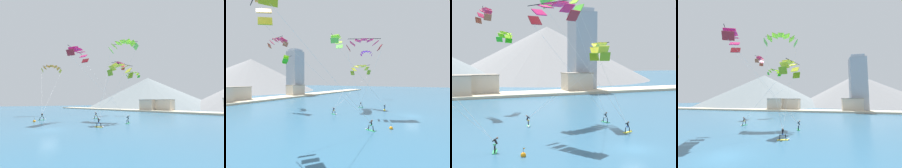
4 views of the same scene
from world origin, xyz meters
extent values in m
plane|color=#2D5B7A|center=(0.00, 0.00, 0.00)|extent=(400.00, 400.00, 0.00)
cube|color=yellow|center=(3.59, 6.81, 0.04)|extent=(1.51, 0.85, 0.07)
cylinder|color=black|center=(3.21, 6.69, 0.40)|extent=(0.25, 0.17, 0.67)
cylinder|color=black|center=(3.97, 6.93, 0.40)|extent=(0.25, 0.17, 0.67)
cube|color=blue|center=(3.59, 6.81, 0.77)|extent=(0.29, 0.33, 0.12)
cylinder|color=black|center=(3.60, 6.76, 1.08)|extent=(0.28, 0.36, 0.57)
cylinder|color=black|center=(3.47, 6.82, 1.24)|extent=(0.22, 0.48, 0.37)
cylinder|color=black|center=(3.68, 6.89, 1.24)|extent=(0.22, 0.48, 0.37)
cylinder|color=black|center=(3.52, 7.03, 1.22)|extent=(0.51, 0.19, 0.03)
sphere|color=brown|center=(3.63, 6.68, 1.45)|extent=(0.21, 0.21, 0.21)
cone|color=white|center=(4.42, 7.07, 0.10)|extent=(0.39, 0.43, 0.36)
cube|color=#33B266|center=(-14.36, 4.35, 0.04)|extent=(0.77, 1.50, 0.07)
cylinder|color=black|center=(-14.46, 3.96, 0.43)|extent=(0.17, 0.27, 0.73)
cylinder|color=black|center=(-14.27, 4.73, 0.43)|extent=(0.17, 0.27, 0.73)
cube|color=#33B266|center=(-14.36, 4.35, 0.83)|extent=(0.35, 0.30, 0.12)
cylinder|color=black|center=(-14.26, 4.32, 1.16)|extent=(0.48, 0.32, 0.62)
cylinder|color=black|center=(-14.38, 4.23, 1.34)|extent=(0.53, 0.20, 0.40)
cylinder|color=black|center=(-14.33, 4.46, 1.34)|extent=(0.53, 0.20, 0.40)
cylinder|color=black|center=(-14.53, 4.39, 1.31)|extent=(0.15, 0.51, 0.03)
sphere|color=brown|center=(-14.09, 4.28, 1.54)|extent=(0.22, 0.22, 0.22)
cone|color=white|center=(-14.16, 5.19, 0.10)|extent=(0.42, 0.38, 0.36)
cube|color=#33B266|center=(-7.65, 15.60, 0.04)|extent=(0.77, 1.50, 0.07)
cylinder|color=#231E28|center=(-7.56, 15.99, 0.43)|extent=(0.18, 0.27, 0.73)
cylinder|color=#231E28|center=(-7.75, 15.22, 0.43)|extent=(0.18, 0.27, 0.73)
cube|color=yellow|center=(-7.65, 15.60, 0.83)|extent=(0.35, 0.30, 0.12)
cylinder|color=#231E28|center=(-7.75, 15.63, 1.17)|extent=(0.47, 0.31, 0.62)
cylinder|color=#231E28|center=(-7.62, 15.72, 1.34)|extent=(0.53, 0.21, 0.40)
cylinder|color=#231E28|center=(-7.68, 15.49, 1.34)|extent=(0.53, 0.21, 0.40)
cylinder|color=black|center=(-7.48, 15.56, 1.31)|extent=(0.16, 0.51, 0.03)
sphere|color=#9E7051|center=(-7.90, 15.66, 1.55)|extent=(0.22, 0.22, 0.22)
cone|color=white|center=(-7.86, 14.76, 0.10)|extent=(0.42, 0.38, 0.36)
cube|color=#33B266|center=(4.23, 13.88, 0.04)|extent=(0.87, 1.51, 0.07)
cylinder|color=#14232D|center=(4.35, 13.51, 0.42)|extent=(0.18, 0.26, 0.70)
cylinder|color=#14232D|center=(4.11, 14.26, 0.42)|extent=(0.18, 0.26, 0.70)
cube|color=white|center=(4.23, 13.88, 0.80)|extent=(0.35, 0.30, 0.12)
cylinder|color=#14232D|center=(4.31, 13.91, 1.12)|extent=(0.43, 0.32, 0.60)
cylinder|color=#14232D|center=(4.25, 13.77, 1.29)|extent=(0.50, 0.23, 0.39)
cylinder|color=#14232D|center=(4.18, 13.99, 1.29)|extent=(0.50, 0.23, 0.39)
cylinder|color=black|center=(4.05, 13.82, 1.26)|extent=(0.19, 0.50, 0.03)
sphere|color=brown|center=(4.44, 13.95, 1.49)|extent=(0.21, 0.21, 0.21)
cone|color=white|center=(3.96, 14.71, 0.10)|extent=(0.44, 0.40, 0.36)
cube|color=#5FC33D|center=(-4.10, 17.69, 18.28)|extent=(1.61, 2.20, 1.33)
cube|color=#99E02E|center=(-3.27, 18.06, 19.29)|extent=(1.89, 2.32, 1.07)
cube|color=#99E02E|center=(-2.17, 18.51, 19.95)|extent=(2.04, 2.40, 0.70)
cube|color=#99E02E|center=(-0.91, 18.99, 20.18)|extent=(2.05, 2.43, 0.24)
cube|color=#99E02E|center=(0.36, 19.44, 19.95)|extent=(1.97, 2.41, 0.70)
cube|color=#99E02E|center=(1.49, 19.82, 19.29)|extent=(1.75, 2.36, 1.07)
cube|color=#5FC33D|center=(2.36, 20.08, 18.28)|extent=(1.42, 2.25, 1.33)
cylinder|color=black|center=(-1.23, 19.86, 20.13)|extent=(6.58, 2.95, 0.10)
cylinder|color=silver|center=(-0.43, 12.29, 9.44)|extent=(7.93, 10.56, 16.47)
cylinder|color=silver|center=(3.09, 13.59, 9.44)|extent=(0.88, 13.15, 16.47)
cube|color=#A0A014|center=(-28.42, 9.09, 15.14)|extent=(1.86, 1.18, 1.28)
cube|color=orange|center=(-28.20, 9.80, 16.06)|extent=(1.99, 1.52, 1.12)
cube|color=orange|center=(-27.79, 10.73, 16.66)|extent=(2.04, 1.76, 0.82)
cube|color=orange|center=(-27.25, 11.76, 16.87)|extent=(2.04, 1.89, 0.41)
cube|color=orange|center=(-26.63, 12.75, 16.66)|extent=(1.97, 1.92, 0.82)
cube|color=orange|center=(-26.04, 13.57, 16.06)|extent=(1.83, 1.83, 1.12)
cube|color=#A0A014|center=(-25.53, 14.12, 15.14)|extent=(1.63, 1.61, 1.28)
cylinder|color=black|center=(-27.88, 12.13, 16.74)|extent=(2.10, 5.62, 0.10)
cylinder|color=silver|center=(-21.48, 6.62, 7.96)|extent=(13.96, 4.49, 13.31)
cylinder|color=silver|center=(-19.93, 9.33, 7.96)|extent=(10.85, 9.91, 13.31)
cube|color=#729B1A|center=(3.39, 16.19, 10.15)|extent=(1.55, 0.81, 1.24)
cube|color=yellow|center=(3.25, 15.61, 11.20)|extent=(1.64, 1.23, 1.04)
cube|color=yellow|center=(3.04, 14.65, 11.91)|extent=(1.70, 1.48, 0.65)
cube|color=yellow|center=(2.80, 13.49, 12.16)|extent=(1.71, 1.53, 0.15)
cube|color=yellow|center=(2.57, 12.33, 11.91)|extent=(1.70, 1.46, 0.65)
cube|color=yellow|center=(2.39, 11.37, 11.20)|extent=(1.64, 1.19, 1.04)
cube|color=#729B1A|center=(2.29, 10.77, 10.15)|extent=(1.56, 0.76, 1.24)
cylinder|color=black|center=(3.45, 13.36, 12.18)|extent=(1.30, 5.38, 0.10)
cylinder|color=silver|center=(-2.03, 15.94, 5.43)|extent=(10.93, 0.78, 8.26)
cylinder|color=silver|center=(-2.61, 13.10, 5.43)|extent=(9.79, 4.94, 8.26)
cube|color=maroon|center=(-4.76, 5.80, 14.86)|extent=(1.92, 1.61, 1.26)
cube|color=#D41E66|center=(-5.20, 6.58, 15.82)|extent=(2.06, 1.86, 1.01)
cube|color=#D41E66|center=(-5.74, 7.59, 16.43)|extent=(2.15, 1.99, 0.65)
cube|color=#D41E66|center=(-6.31, 8.74, 16.65)|extent=(2.18, 1.99, 0.23)
cube|color=#D41E66|center=(-6.87, 9.90, 16.43)|extent=(2.17, 1.93, 0.65)
cube|color=#D41E66|center=(-7.33, 10.95, 15.82)|extent=(2.10, 1.74, 1.01)
cube|color=maroon|center=(-7.67, 11.78, 14.86)|extent=(1.98, 1.45, 1.26)
cylinder|color=black|center=(-7.02, 8.40, 16.60)|extent=(3.49, 6.06, 0.10)
cylinder|color=silver|center=(-0.27, 9.68, 7.78)|extent=(8.68, 8.32, 13.05)
cylinder|color=silver|center=(-1.86, 12.95, 7.78)|extent=(11.86, 1.78, 13.05)
cube|color=green|center=(-6.48, 34.23, 13.50)|extent=(1.48, 0.88, 1.06)
cube|color=#83CF0D|center=(-6.60, 33.72, 14.26)|extent=(1.62, 1.18, 1.01)
cube|color=#83CF0D|center=(-6.94, 33.02, 14.77)|extent=(1.66, 1.43, 0.80)
cube|color=#83CF0D|center=(-7.42, 32.25, 14.95)|extent=(1.65, 1.56, 0.45)
cube|color=#83CF0D|center=(-7.99, 31.53, 14.77)|extent=(1.55, 1.61, 0.80)
cube|color=#83CF0D|center=(-8.53, 30.99, 14.26)|extent=(1.38, 1.55, 1.01)
cube|color=green|center=(-8.98, 30.70, 13.50)|extent=(1.17, 1.36, 1.06)
cylinder|color=black|center=(-6.94, 31.91, 14.80)|extent=(1.63, 4.08, 0.10)
cube|color=#A45135|center=(-11.47, 27.63, 17.05)|extent=(1.36, 0.67, 1.25)
cube|color=#D32A54|center=(-11.30, 28.28, 17.92)|extent=(1.42, 0.93, 1.18)
cube|color=#D32A54|center=(-11.28, 29.21, 18.51)|extent=(1.45, 1.17, 0.91)
cube|color=#D32A54|center=(-11.42, 30.28, 18.71)|extent=(1.44, 1.36, 0.51)
cube|color=#D32A54|center=(-11.69, 31.33, 18.51)|extent=(1.40, 1.45, 0.91)
cube|color=#D32A54|center=(-12.05, 32.19, 17.92)|extent=(1.34, 1.37, 1.18)
cube|color=#A45135|center=(-12.45, 32.73, 17.05)|extent=(1.26, 1.11, 1.25)
cylinder|color=black|center=(-11.96, 30.18, 18.89)|extent=(0.77, 5.20, 0.10)
sphere|color=orange|center=(-11.95, 1.85, 0.15)|extent=(0.56, 0.56, 0.56)
cylinder|color=black|center=(-11.95, 1.85, 0.65)|extent=(0.04, 0.04, 0.44)
cube|color=orange|center=(-11.86, 1.85, 0.83)|extent=(0.18, 0.01, 0.12)
cube|color=beige|center=(0.00, 54.97, 0.35)|extent=(180.00, 10.00, 0.70)
cube|color=beige|center=(-15.67, 56.34, 2.74)|extent=(7.04, 6.24, 5.49)
cube|color=gray|center=(-15.67, 56.34, 5.64)|extent=(7.32, 6.49, 0.30)
cube|color=beige|center=(-8.40, 58.61, 2.72)|extent=(7.46, 5.43, 5.44)
cube|color=gray|center=(-8.40, 58.61, 5.59)|extent=(7.76, 5.65, 0.30)
cone|color=slate|center=(-46.18, 107.99, 13.29)|extent=(106.50, 106.50, 26.59)
camera|label=1|loc=(23.19, -10.32, 4.04)|focal=24.00mm
camera|label=2|loc=(-36.72, -3.37, 7.61)|focal=24.00mm
camera|label=3|loc=(-19.53, -28.10, 9.72)|focal=50.00mm
camera|label=4|loc=(9.83, -12.62, 5.35)|focal=24.00mm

